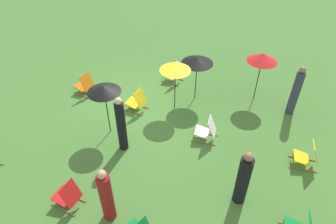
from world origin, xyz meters
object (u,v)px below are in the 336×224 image
at_px(deckchair_7, 85,85).
at_px(deckchair_0, 207,130).
at_px(deckchair_6, 68,196).
at_px(person_1, 296,92).
at_px(umbrella_0, 263,57).
at_px(umbrella_3, 104,89).
at_px(person_0, 243,179).
at_px(deckchair_9, 174,73).
at_px(umbrella_2, 197,60).
at_px(person_3, 106,196).
at_px(person_2, 121,125).
at_px(deckchair_8, 308,156).
at_px(deckchair_1, 137,101).
at_px(umbrella_1, 175,68).

bearing_deg(deckchair_7, deckchair_0, 91.98).
relative_size(deckchair_6, person_1, 0.45).
height_order(umbrella_0, umbrella_3, umbrella_0).
xyz_separation_m(umbrella_3, person_0, (0.50, 4.49, -0.86)).
height_order(deckchair_9, umbrella_2, umbrella_2).
distance_m(umbrella_3, person_0, 4.60).
height_order(umbrella_2, person_3, umbrella_2).
height_order(deckchair_0, person_2, person_2).
xyz_separation_m(deckchair_8, umbrella_2, (-1.43, -4.15, 1.22)).
relative_size(deckchair_1, umbrella_1, 0.47).
bearing_deg(umbrella_3, umbrella_2, 151.06).
bearing_deg(umbrella_0, umbrella_1, -50.77).
distance_m(deckchair_6, person_2, 2.38).
distance_m(deckchair_6, person_0, 4.36).
bearing_deg(person_1, person_2, 139.27).
height_order(deckchair_6, umbrella_3, umbrella_3).
distance_m(deckchair_1, umbrella_2, 2.51).
bearing_deg(deckchair_6, umbrella_3, -166.74).
distance_m(deckchair_6, person_3, 1.20).
distance_m(deckchair_7, deckchair_9, 3.43).
relative_size(deckchair_9, person_0, 0.48).
xyz_separation_m(deckchair_6, deckchair_8, (-4.25, 5.04, 0.00)).
xyz_separation_m(deckchair_0, deckchair_8, (-0.37, 2.93, 0.00)).
distance_m(deckchair_8, umbrella_2, 4.56).
bearing_deg(person_0, deckchair_8, -19.27).
height_order(deckchair_8, umbrella_3, umbrella_3).
bearing_deg(deckchair_1, umbrella_0, 124.67).
relative_size(deckchair_0, person_2, 0.45).
bearing_deg(deckchair_1, deckchair_0, 83.00).
xyz_separation_m(deckchair_7, umbrella_2, (-1.69, 3.75, 1.22)).
height_order(deckchair_1, umbrella_3, umbrella_3).
bearing_deg(deckchair_9, umbrella_3, -8.31).
bearing_deg(deckchair_9, person_3, 11.80).
bearing_deg(umbrella_0, deckchair_8, 42.10).
distance_m(deckchair_9, person_3, 6.24).
relative_size(deckchair_6, deckchair_9, 1.00).
bearing_deg(person_0, person_3, 140.32).
relative_size(deckchair_8, person_0, 0.49).
distance_m(umbrella_3, person_2, 1.18).
distance_m(umbrella_2, person_3, 5.51).
height_order(deckchair_6, person_2, person_2).
bearing_deg(person_3, person_0, -156.37).
height_order(deckchair_7, deckchair_8, same).
distance_m(person_0, person_3, 3.30).
distance_m(deckchair_6, umbrella_3, 3.10).
relative_size(deckchair_0, deckchair_9, 1.02).
height_order(umbrella_0, umbrella_1, umbrella_0).
distance_m(deckchair_8, deckchair_9, 5.73).
distance_m(deckchair_7, umbrella_0, 6.44).
xyz_separation_m(umbrella_0, person_2, (4.38, -2.78, -0.81)).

